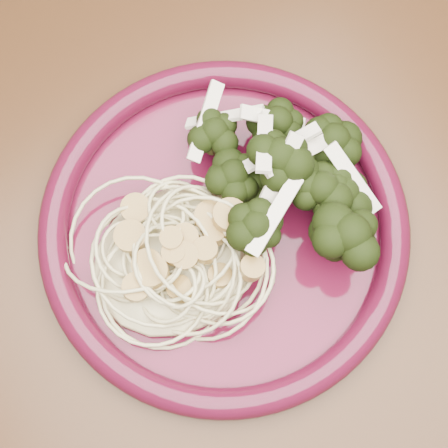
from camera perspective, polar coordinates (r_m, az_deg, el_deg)
dining_table at (r=0.62m, az=-4.48°, el=-3.56°), size 1.20×0.80×0.75m
dinner_plate at (r=0.52m, az=0.00°, el=-0.28°), size 0.32×0.32×0.03m
spaghetti_pile at (r=0.50m, az=-4.56°, el=-3.00°), size 0.15×0.13×0.03m
scallop_cluster at (r=0.46m, az=-4.92°, el=-1.89°), size 0.14×0.14×0.04m
broccoli_pile at (r=0.51m, az=5.52°, el=4.24°), size 0.11×0.17×0.06m
onion_garnish at (r=0.47m, az=5.92°, el=5.77°), size 0.08×0.11×0.06m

